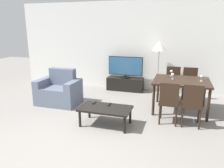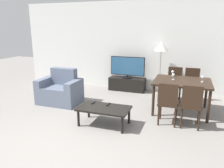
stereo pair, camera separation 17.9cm
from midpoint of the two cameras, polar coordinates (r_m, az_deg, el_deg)
The scene contains 17 objects.
ground_plane at distance 3.75m, azimuth -12.57°, elevation -16.89°, with size 18.00×18.00×0.00m, color gray.
wall_back at distance 6.93m, azimuth 4.70°, elevation 9.83°, with size 7.16×0.06×2.70m.
armchair at distance 5.82m, azimuth -12.51°, elevation -1.80°, with size 1.05×0.71×0.89m.
tv_stand at distance 6.84m, azimuth 4.73°, elevation -0.01°, with size 1.12×0.41×0.40m.
tv at distance 6.72m, azimuth 4.83°, elevation 4.38°, with size 1.06×0.32×0.66m.
coffee_table at distance 4.42m, azimuth -0.92°, elevation -6.66°, with size 1.03×0.59×0.37m.
dining_table at distance 5.28m, azimuth 18.76°, elevation -0.03°, with size 1.25×1.06×0.75m.
dining_chair_near at distance 4.53m, azimuth 15.55°, elevation -4.44°, with size 0.40×0.40×0.89m.
dining_chair_far at distance 6.13m, azimuth 20.87°, elevation 0.15°, with size 0.40×0.40×0.89m.
dining_chair_near_right at distance 4.53m, azimuth 21.11°, elevation -4.92°, with size 0.40×0.40×0.89m.
dining_chair_far_left at distance 6.13m, azimuth 16.78°, elevation 0.50°, with size 0.40×0.40×0.89m.
floor_lamp at distance 6.39m, azimuth 13.56°, elevation 9.12°, with size 0.39×0.39×1.55m.
remote_primary at distance 4.67m, azimuth -3.84°, elevation -4.81°, with size 0.04×0.15×0.02m.
remote_secondary at distance 4.55m, azimuth 0.11°, elevation -5.30°, with size 0.04×0.15×0.02m.
wine_glass_left at distance 5.64m, azimuth 16.45°, elevation 2.99°, with size 0.07×0.07×0.15m.
wine_glass_center at distance 5.27m, azimuth 16.69°, elevation 2.17°, with size 0.07×0.07×0.15m.
wine_glass_right at distance 5.27m, azimuth 23.50°, elevation 1.55°, with size 0.07×0.07×0.15m.
Camera 2 is at (1.86, -2.64, 1.95)m, focal length 35.00 mm.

